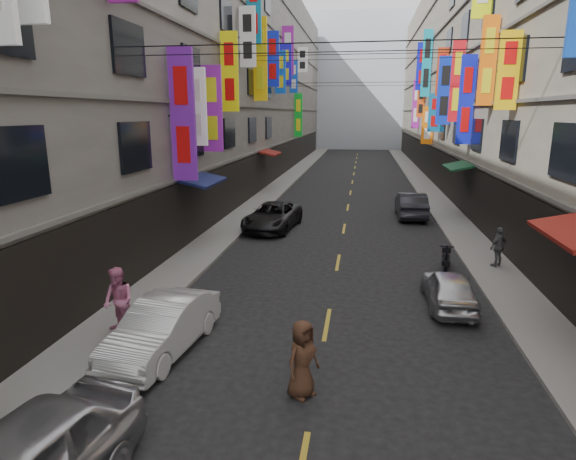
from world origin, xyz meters
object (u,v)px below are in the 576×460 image
(scooter_far_right, at_px, (446,258))
(pedestrian_lfar, at_px, (119,301))
(car_left_far, at_px, (273,216))
(car_right_far, at_px, (411,205))
(car_left_mid, at_px, (162,327))
(pedestrian_rfar, at_px, (499,247))
(car_right_mid, at_px, (449,288))
(pedestrian_crossing, at_px, (302,359))

(scooter_far_right, xyz_separation_m, pedestrian_lfar, (-9.67, -7.52, 0.60))
(scooter_far_right, distance_m, car_left_far, 9.64)
(car_right_far, distance_m, pedestrian_lfar, 19.45)
(car_left_mid, bearing_deg, pedestrian_lfar, 164.02)
(car_right_far, relative_size, pedestrian_rfar, 2.85)
(car_right_mid, height_order, car_right_far, car_right_far)
(car_left_mid, bearing_deg, car_right_mid, 35.27)
(car_left_mid, relative_size, car_right_mid, 1.18)
(pedestrian_crossing, bearing_deg, car_left_far, 49.73)
(car_left_mid, xyz_separation_m, pedestrian_rfar, (10.16, 8.35, 0.23))
(car_right_mid, xyz_separation_m, pedestrian_lfar, (-9.13, -3.59, 0.45))
(car_right_far, bearing_deg, car_left_far, 28.43)
(car_left_mid, height_order, pedestrian_lfar, pedestrian_lfar)
(car_left_far, bearing_deg, pedestrian_rfar, -22.20)
(pedestrian_lfar, xyz_separation_m, pedestrian_crossing, (5.21, -2.01, -0.18))
(pedestrian_lfar, bearing_deg, scooter_far_right, 65.77)
(scooter_far_right, relative_size, car_right_mid, 0.52)
(car_right_far, xyz_separation_m, pedestrian_lfar, (-9.19, -17.14, 0.30))
(pedestrian_lfar, bearing_deg, car_left_mid, 5.36)
(car_left_far, relative_size, pedestrian_rfar, 3.13)
(scooter_far_right, xyz_separation_m, car_right_mid, (-0.54, -3.93, 0.15))
(pedestrian_lfar, bearing_deg, car_right_far, 89.69)
(car_left_far, bearing_deg, pedestrian_lfar, -91.77)
(car_left_mid, distance_m, pedestrian_rfar, 13.15)
(scooter_far_right, distance_m, pedestrian_rfar, 2.03)
(car_left_mid, relative_size, car_right_far, 0.92)
(pedestrian_lfar, height_order, pedestrian_crossing, pedestrian_lfar)
(car_right_mid, relative_size, pedestrian_lfar, 1.89)
(pedestrian_crossing, bearing_deg, scooter_far_right, 11.70)
(car_right_mid, xyz_separation_m, car_right_far, (0.06, 13.55, 0.14))
(car_left_far, distance_m, car_right_far, 8.51)
(car_right_far, bearing_deg, scooter_far_right, 92.26)
(car_left_mid, xyz_separation_m, car_left_far, (0.28, 13.62, 0.01))
(scooter_far_right, bearing_deg, pedestrian_crossing, 73.46)
(car_right_mid, bearing_deg, pedestrian_rfar, -121.79)
(pedestrian_crossing, bearing_deg, car_right_far, 25.02)
(pedestrian_rfar, bearing_deg, car_right_far, -114.84)
(car_left_mid, height_order, pedestrian_crossing, pedestrian_crossing)
(car_left_mid, relative_size, pedestrian_crossing, 2.39)
(car_left_mid, xyz_separation_m, pedestrian_crossing, (3.74, -1.40, 0.18))
(car_left_far, height_order, pedestrian_lfar, pedestrian_lfar)
(pedestrian_lfar, distance_m, pedestrian_crossing, 5.59)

